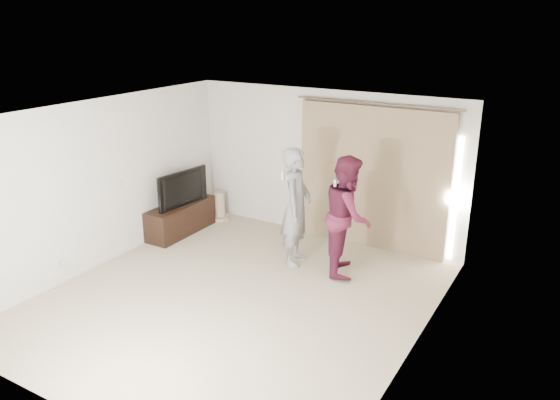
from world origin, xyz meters
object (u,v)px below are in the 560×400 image
(tv, at_px, (179,187))
(person_woman, at_px, (348,215))
(person_man, at_px, (296,207))
(tv_console, at_px, (180,218))

(tv, bearing_deg, person_woman, -81.34)
(person_woman, bearing_deg, person_man, -172.40)
(tv, xyz_separation_m, person_woman, (3.23, 0.08, 0.06))
(tv_console, xyz_separation_m, person_woman, (3.23, 0.08, 0.65))
(tv, relative_size, person_woman, 0.60)
(person_man, relative_size, person_woman, 1.02)
(person_woman, bearing_deg, tv, -178.56)
(tv_console, relative_size, tv, 1.29)
(tv_console, xyz_separation_m, person_man, (2.41, -0.03, 0.67))
(tv_console, height_order, person_woman, person_woman)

